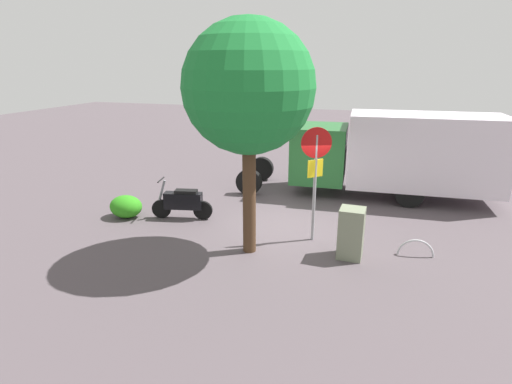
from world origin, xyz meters
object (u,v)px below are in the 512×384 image
(motorcycle, at_px, (183,202))
(street_tree, at_px, (249,89))
(utility_cabinet, at_px, (351,233))
(stop_sign, at_px, (315,167))
(bike_rack_hoop, at_px, (415,256))
(box_truck_near, at_px, (393,151))

(motorcycle, relative_size, street_tree, 0.33)
(motorcycle, height_order, utility_cabinet, utility_cabinet)
(motorcycle, height_order, stop_sign, stop_sign)
(stop_sign, distance_m, bike_rack_hoop, 3.20)
(motorcycle, relative_size, bike_rack_hoop, 2.11)
(box_truck_near, relative_size, stop_sign, 2.94)
(utility_cabinet, height_order, bike_rack_hoop, utility_cabinet)
(motorcycle, height_order, bike_rack_hoop, motorcycle)
(motorcycle, xyz_separation_m, stop_sign, (-3.90, 0.35, 1.44))
(motorcycle, distance_m, bike_rack_hoop, 6.46)
(box_truck_near, xyz_separation_m, motorcycle, (5.78, 4.00, -1.07))
(utility_cabinet, bearing_deg, bike_rack_hoop, -160.47)
(box_truck_near, bearing_deg, street_tree, 56.23)
(street_tree, bearing_deg, utility_cabinet, -170.67)
(box_truck_near, height_order, utility_cabinet, box_truck_near)
(stop_sign, relative_size, utility_cabinet, 2.42)
(street_tree, bearing_deg, stop_sign, -140.91)
(utility_cabinet, bearing_deg, motorcycle, -12.18)
(box_truck_near, distance_m, street_tree, 6.74)
(box_truck_near, xyz_separation_m, utility_cabinet, (0.86, 5.07, -0.98))
(stop_sign, relative_size, street_tree, 0.55)
(stop_sign, bearing_deg, box_truck_near, -113.34)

